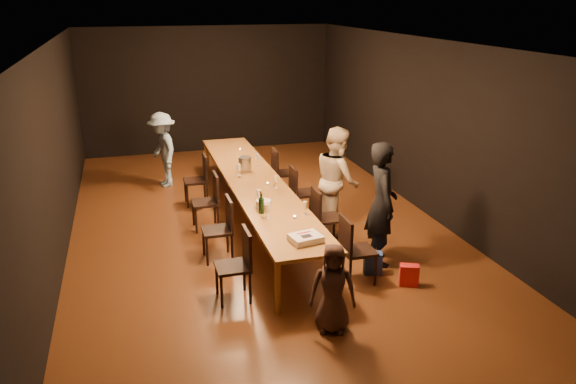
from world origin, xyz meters
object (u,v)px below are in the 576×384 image
object	(u,v)px
chair_left_3	(196,180)
champagne_bottle	(261,202)
plate_stack	(263,204)
chair_right_0	(358,250)
child	(333,288)
man_blue	(163,150)
chair_left_1	(217,230)
chair_left_0	(233,266)
woman_tan	(337,180)
birthday_cake	(306,238)
table	(255,184)
woman_birthday	(382,204)
chair_right_2	(304,192)
chair_right_3	(285,172)
chair_right_1	(328,217)
chair_left_2	(205,202)
ice_bucket	(245,164)

from	to	relation	value
chair_left_3	champagne_bottle	xyz separation A→B (m)	(0.61, -2.65, 0.45)
chair_left_3	plate_stack	xyz separation A→B (m)	(0.68, -2.47, 0.35)
plate_stack	champagne_bottle	distance (m)	0.22
chair_right_0	child	size ratio (longest dim) A/B	0.87
man_blue	plate_stack	bearing A→B (deg)	4.89
chair_left_1	chair_left_0	bearing A→B (deg)	-180.00
woman_tan	chair_left_1	bearing A→B (deg)	108.83
woman_tan	chair_left_0	bearing A→B (deg)	134.09
birthday_cake	man_blue	bearing A→B (deg)	94.81
birthday_cake	plate_stack	size ratio (longest dim) A/B	1.97
table	woman_birthday	size ratio (longest dim) A/B	3.35
chair_left_1	chair_right_2	bearing A→B (deg)	-54.78
champagne_bottle	man_blue	bearing A→B (deg)	105.50
chair_left_1	woman_tan	size ratio (longest dim) A/B	0.54
chair_right_3	champagne_bottle	xyz separation A→B (m)	(-1.09, -2.65, 0.45)
chair_right_1	chair_left_2	distance (m)	2.08
woman_birthday	chair_left_1	bearing A→B (deg)	81.66
chair_left_3	chair_left_0	bearing A→B (deg)	-180.00
man_blue	birthday_cake	world-z (taller)	man_blue
chair_left_0	chair_right_3	bearing A→B (deg)	-25.28
chair_left_1	man_blue	xyz separation A→B (m)	(-0.47, 3.65, 0.29)
chair_left_2	champagne_bottle	distance (m)	1.63
chair_right_2	man_blue	distance (m)	3.29
champagne_bottle	woman_birthday	bearing A→B (deg)	-16.87
woman_tan	chair_left_2	bearing A→B (deg)	76.37
table	chair_right_3	size ratio (longest dim) A/B	6.45
ice_bucket	man_blue	bearing A→B (deg)	125.01
chair_left_1	plate_stack	bearing A→B (deg)	-96.05
chair_right_3	chair_left_1	world-z (taller)	same
chair_right_3	child	xyz separation A→B (m)	(-0.74, -4.60, 0.07)
birthday_cake	woman_birthday	bearing A→B (deg)	14.18
chair_left_1	birthday_cake	size ratio (longest dim) A/B	2.16
woman_tan	ice_bucket	world-z (taller)	woman_tan
chair_right_0	chair_left_0	xyz separation A→B (m)	(-1.70, 0.00, 0.00)
chair_left_1	ice_bucket	xyz separation A→B (m)	(0.81, 1.82, 0.41)
chair_right_1	chair_right_3	size ratio (longest dim) A/B	1.00
birthday_cake	child	bearing A→B (deg)	-97.05
chair_left_2	champagne_bottle	xyz separation A→B (m)	(0.61, -1.45, 0.45)
chair_left_2	woman_birthday	size ratio (longest dim) A/B	0.52
man_blue	chair_left_1	bearing A→B (deg)	-4.94
chair_left_2	woman_tan	distance (m)	2.19
woman_tan	child	xyz separation A→B (m)	(-1.10, -2.77, -0.33)
chair_left_3	woman_birthday	world-z (taller)	woman_birthday
chair_left_2	chair_left_3	xyz separation A→B (m)	(0.00, 1.20, 0.00)
chair_right_1	woman_tan	distance (m)	0.78
chair_left_0	plate_stack	distance (m)	1.36
chair_right_2	plate_stack	xyz separation A→B (m)	(-1.02, -1.27, 0.35)
woman_birthday	chair_right_1	bearing A→B (deg)	45.53
woman_birthday	man_blue	size ratio (longest dim) A/B	1.19
birthday_cake	ice_bucket	size ratio (longest dim) A/B	1.75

